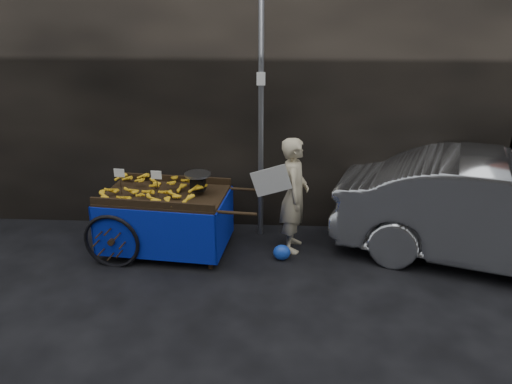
# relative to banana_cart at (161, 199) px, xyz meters

# --- Properties ---
(ground) EXTENTS (80.00, 80.00, 0.00)m
(ground) POSITION_rel_banana_cart_xyz_m (1.08, -0.68, -0.79)
(ground) COLOR black
(ground) RESTS_ON ground
(building_wall) EXTENTS (13.50, 2.00, 5.00)m
(building_wall) POSITION_rel_banana_cart_xyz_m (1.48, 1.92, 1.71)
(building_wall) COLOR black
(building_wall) RESTS_ON ground
(street_pole) EXTENTS (0.12, 0.10, 4.00)m
(street_pole) POSITION_rel_banana_cart_xyz_m (1.38, 0.62, 1.21)
(street_pole) COLOR slate
(street_pole) RESTS_ON ground
(banana_cart) EXTENTS (2.46, 1.34, 1.29)m
(banana_cart) POSITION_rel_banana_cart_xyz_m (0.00, 0.00, 0.00)
(banana_cart) COLOR black
(banana_cart) RESTS_ON ground
(vendor) EXTENTS (0.85, 0.64, 1.68)m
(vendor) POSITION_rel_banana_cart_xyz_m (1.88, 0.16, 0.05)
(vendor) COLOR #C2B390
(vendor) RESTS_ON ground
(plastic_bag) EXTENTS (0.25, 0.20, 0.22)m
(plastic_bag) POSITION_rel_banana_cart_xyz_m (1.72, -0.21, -0.68)
(plastic_bag) COLOR #1841B9
(plastic_bag) RESTS_ON ground
(parked_car) EXTENTS (4.73, 2.87, 1.47)m
(parked_car) POSITION_rel_banana_cart_xyz_m (4.72, -0.10, -0.06)
(parked_car) COLOR silver
(parked_car) RESTS_ON ground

